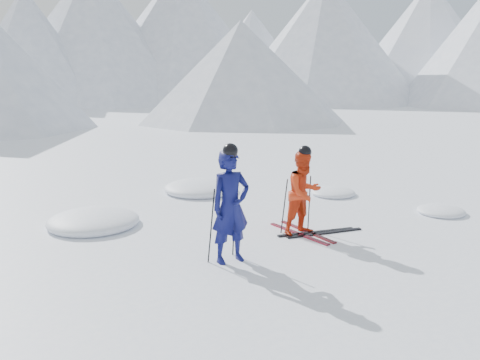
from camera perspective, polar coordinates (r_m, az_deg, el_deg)
ground at (r=11.45m, az=9.84°, el=-4.57°), size 160.00×160.00×0.00m
mountain_range at (r=45.18m, az=-18.78°, el=15.88°), size 106.15×62.94×15.53m
skier_blue at (r=8.69m, az=-1.07°, el=-3.01°), size 0.76×0.53×1.97m
skier_red at (r=10.30m, az=7.19°, el=-1.44°), size 0.85×0.67×1.71m
pole_blue_left at (r=8.74m, az=-3.24°, el=-5.17°), size 0.13×0.09×1.31m
pole_blue_right at (r=9.11m, az=-0.66°, el=-4.43°), size 0.13×0.08×1.31m
pole_red_left at (r=10.36m, az=4.99°, el=-2.94°), size 0.12×0.09×1.13m
pole_red_right at (r=10.68m, az=7.79°, el=-2.55°), size 0.12×0.08×1.13m
ski_worn_left at (r=10.45m, az=6.58°, el=-6.00°), size 0.09×1.70×0.03m
ski_worn_right at (r=10.61m, az=7.55°, el=-5.76°), size 0.20×1.70×0.03m
ski_loose_a at (r=10.60m, az=8.54°, el=-5.80°), size 1.65×0.59×0.03m
ski_loose_b at (r=10.56m, az=9.50°, el=-5.89°), size 1.66×0.53×0.03m
snow_lumps at (r=12.63m, az=-5.45°, el=-2.86°), size 8.47×6.69×0.44m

